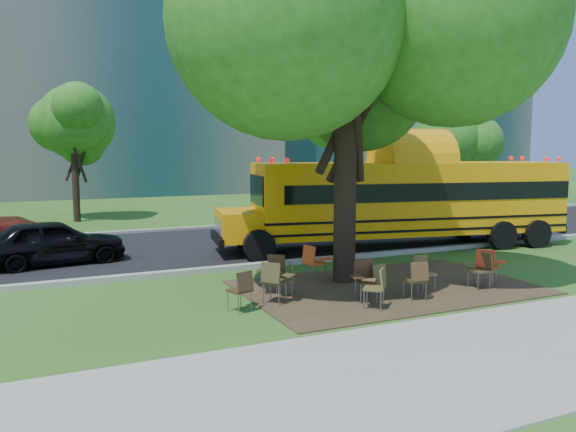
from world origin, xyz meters
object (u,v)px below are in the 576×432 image
black_car (53,242)px  chair_6 (481,266)px  chair_2 (377,284)px  chair_10 (314,260)px  chair_5 (422,270)px  chair_9 (274,270)px  chair_8 (286,276)px  chair_4 (417,276)px  chair_1 (275,278)px  chair_3 (364,276)px  chair_7 (488,264)px  chair_11 (377,277)px  main_tree (347,39)px  chair_0 (242,286)px  school_bus (407,199)px

black_car → chair_6: bearing=-136.7°
chair_2 → chair_10: (-0.12, 2.68, 0.05)m
chair_2 → chair_5: size_ratio=1.00×
chair_2 → chair_9: size_ratio=0.97×
chair_8 → chair_4: bearing=-104.6°
chair_1 → chair_8: chair_1 is taller
chair_2 → chair_3: bearing=34.5°
chair_7 → chair_2: bearing=-113.7°
chair_7 → chair_11: (-3.05, 0.24, -0.09)m
chair_8 → black_car: (-4.74, 6.01, 0.20)m
chair_7 → chair_9: chair_7 is taller
chair_9 → main_tree: bearing=-134.3°
chair_10 → black_car: size_ratio=0.24×
main_tree → black_car: 10.06m
chair_1 → chair_10: size_ratio=0.99×
chair_5 → chair_6: (1.50, -0.31, 0.01)m
chair_7 → chair_5: bearing=-129.4°
chair_4 → chair_10: bearing=125.2°
chair_7 → chair_10: (-3.66, 2.18, 0.00)m
chair_0 → chair_6: chair_6 is taller
school_bus → chair_1: 8.49m
chair_11 → black_car: black_car is taller
black_car → chair_5: bearing=-140.4°
main_tree → chair_3: (-0.53, -1.80, -5.44)m
main_tree → chair_0: bearing=-156.5°
chair_3 → chair_9: size_ratio=1.04×
chair_10 → chair_11: 2.04m
school_bus → chair_0: (-7.78, -4.96, -1.14)m
chair_6 → chair_8: chair_6 is taller
school_bus → chair_9: bearing=-139.6°
chair_10 → main_tree: bearing=59.3°
chair_3 → chair_5: chair_3 is taller
school_bus → chair_6: (-1.89, -5.54, -1.13)m
chair_9 → chair_11: size_ratio=1.12×
chair_0 → chair_3: (2.73, -0.38, 0.04)m
chair_2 → chair_7: bearing=-39.3°
main_tree → chair_5: main_tree is taller
chair_3 → chair_5: (1.66, 0.11, -0.04)m
chair_2 → chair_8: chair_2 is taller
chair_5 → chair_10: (-1.87, 1.94, 0.05)m
school_bus → chair_9: school_bus is taller
main_tree → chair_2: main_tree is taller
chair_0 → chair_3: bearing=-27.7°
school_bus → chair_6: 5.96m
chair_3 → chair_11: (0.39, 0.10, -0.08)m
main_tree → chair_1: size_ratio=10.08×
school_bus → chair_5: size_ratio=13.70×
main_tree → chair_2: size_ratio=10.86×
chair_1 → chair_11: chair_1 is taller
chair_9 → chair_11: chair_9 is taller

